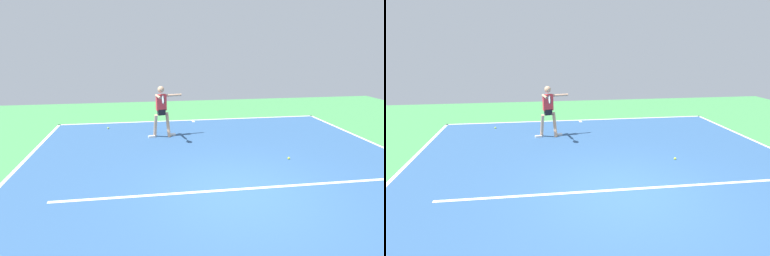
# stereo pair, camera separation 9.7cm
# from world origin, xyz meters

# --- Properties ---
(ground_plane) EXTENTS (23.09, 23.09, 0.00)m
(ground_plane) POSITION_xyz_m (0.00, 0.00, 0.00)
(ground_plane) COLOR #428E4C
(court_surface) EXTENTS (10.91, 13.89, 0.00)m
(court_surface) POSITION_xyz_m (0.00, 0.00, 0.00)
(court_surface) COLOR #2D5484
(court_surface) RESTS_ON ground_plane
(court_line_baseline_near) EXTENTS (10.91, 0.10, 0.01)m
(court_line_baseline_near) POSITION_xyz_m (0.00, -6.89, 0.00)
(court_line_baseline_near) COLOR white
(court_line_baseline_near) RESTS_ON ground_plane
(court_line_service) EXTENTS (8.19, 0.10, 0.01)m
(court_line_service) POSITION_xyz_m (0.00, -0.17, 0.00)
(court_line_service) COLOR white
(court_line_service) RESTS_ON ground_plane
(court_line_centre_mark) EXTENTS (0.10, 0.30, 0.01)m
(court_line_centre_mark) POSITION_xyz_m (0.00, -6.69, 0.00)
(court_line_centre_mark) COLOR white
(court_line_centre_mark) RESTS_ON ground_plane
(tennis_player) EXTENTS (1.20, 1.31, 1.80)m
(tennis_player) POSITION_xyz_m (1.42, -4.60, 1.03)
(tennis_player) COLOR tan
(tennis_player) RESTS_ON ground_plane
(tennis_ball_near_service_line) EXTENTS (0.07, 0.07, 0.07)m
(tennis_ball_near_service_line) POSITION_xyz_m (-1.99, -1.82, 0.03)
(tennis_ball_near_service_line) COLOR #CCE033
(tennis_ball_near_service_line) RESTS_ON ground_plane
(tennis_ball_centre_court) EXTENTS (0.07, 0.07, 0.07)m
(tennis_ball_centre_court) POSITION_xyz_m (3.41, -5.98, 0.03)
(tennis_ball_centre_court) COLOR #C6E53D
(tennis_ball_centre_court) RESTS_ON ground_plane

